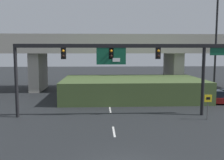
% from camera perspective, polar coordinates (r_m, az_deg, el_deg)
% --- Properties ---
extents(lane_markings, '(0.14, 29.22, 0.01)m').
position_cam_1_polar(lane_markings, '(25.09, -0.41, -6.51)').
color(lane_markings, silver).
rests_on(lane_markings, ground).
extents(signal_gantry, '(19.92, 0.44, 6.18)m').
position_cam_1_polar(signal_gantry, '(22.21, 3.48, 5.13)').
color(signal_gantry, black).
rests_on(signal_gantry, ground).
extents(speed_limit_sign, '(0.60, 0.11, 2.12)m').
position_cam_1_polar(speed_limit_sign, '(22.75, 20.14, -4.70)').
color(speed_limit_sign, '#4C4C4C').
rests_on(speed_limit_sign, ground).
extents(highway_light_pole_near, '(0.70, 0.36, 16.36)m').
position_cam_1_polar(highway_light_pole_near, '(35.29, 21.82, 10.76)').
color(highway_light_pole_near, black).
rests_on(highway_light_pole_near, ground).
extents(overpass_bridge, '(45.78, 7.53, 7.75)m').
position_cam_1_polar(overpass_bridge, '(37.67, -1.21, 6.44)').
color(overpass_bridge, '#A39E93').
rests_on(overpass_bridge, ground).
extents(grass_embankment, '(16.05, 9.33, 2.37)m').
position_cam_1_polar(grass_embankment, '(30.90, 4.39, -1.84)').
color(grass_embankment, '#42562D').
rests_on(grass_embankment, ground).
extents(parked_sedan_near_right, '(4.50, 2.43, 1.44)m').
position_cam_1_polar(parked_sedan_near_right, '(29.85, 20.88, -3.55)').
color(parked_sedan_near_right, maroon).
rests_on(parked_sedan_near_right, ground).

